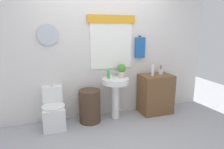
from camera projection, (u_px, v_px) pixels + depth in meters
ground_plane at (124, 143)px, 2.95m from camera, size 8.00×8.00×0.00m
back_wall at (102, 48)px, 3.71m from camera, size 4.40×0.18×2.60m
toilet at (54, 111)px, 3.41m from camera, size 0.38×0.51×0.71m
laundry_hamper at (90, 106)px, 3.56m from camera, size 0.39×0.39×0.60m
pedestal_sink at (115, 89)px, 3.65m from camera, size 0.50×0.50×0.78m
faucet at (113, 74)px, 3.70m from camera, size 0.03×0.03×0.10m
wooden_cabinet at (155, 94)px, 3.95m from camera, size 0.62×0.44×0.78m
soap_bottle at (108, 74)px, 3.60m from camera, size 0.05×0.05×0.16m
potted_plant at (121, 70)px, 3.67m from camera, size 0.16×0.16×0.25m
lotion_bottle at (153, 70)px, 3.77m from camera, size 0.05×0.05×0.22m
toothbrush_cup at (161, 72)px, 3.90m from camera, size 0.08×0.08×0.19m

